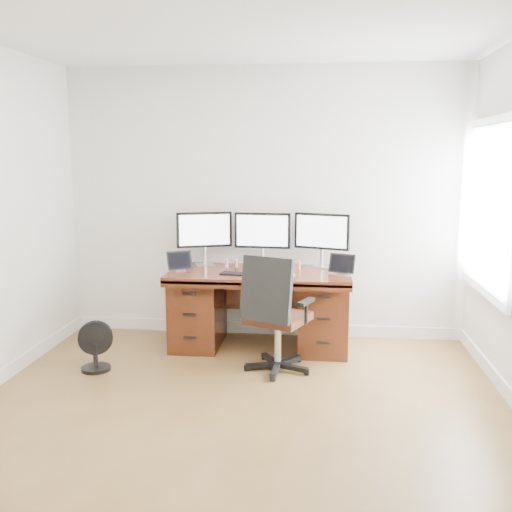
# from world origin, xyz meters

# --- Properties ---
(ground) EXTENTS (4.50, 4.50, 0.00)m
(ground) POSITION_xyz_m (0.00, 0.00, 0.00)
(ground) COLOR brown
(ground) RESTS_ON ground
(back_wall) EXTENTS (4.00, 0.10, 2.70)m
(back_wall) POSITION_xyz_m (0.00, 2.25, 1.35)
(back_wall) COLOR white
(back_wall) RESTS_ON ground
(desk) EXTENTS (1.70, 0.80, 0.75)m
(desk) POSITION_xyz_m (0.00, 1.83, 0.40)
(desk) COLOR #451C0D
(desk) RESTS_ON ground
(office_chair) EXTENTS (0.71, 0.71, 1.02)m
(office_chair) POSITION_xyz_m (0.20, 1.19, 0.34)
(office_chair) COLOR black
(office_chair) RESTS_ON ground
(floor_fan) EXTENTS (0.30, 0.25, 0.43)m
(floor_fan) POSITION_xyz_m (-1.34, 1.05, 0.21)
(floor_fan) COLOR black
(floor_fan) RESTS_ON ground
(monitor_left) EXTENTS (0.53, 0.23, 0.53)m
(monitor_left) POSITION_xyz_m (-0.58, 2.07, 1.09)
(monitor_left) COLOR silver
(monitor_left) RESTS_ON desk
(monitor_center) EXTENTS (0.55, 0.15, 0.53)m
(monitor_center) POSITION_xyz_m (-0.00, 2.07, 1.09)
(monitor_center) COLOR silver
(monitor_center) RESTS_ON desk
(monitor_right) EXTENTS (0.53, 0.21, 0.53)m
(monitor_right) POSITION_xyz_m (0.58, 2.07, 1.09)
(monitor_right) COLOR silver
(monitor_right) RESTS_ON desk
(tablet_left) EXTENTS (0.24, 0.18, 0.19)m
(tablet_left) POSITION_xyz_m (-0.76, 1.75, 0.84)
(tablet_left) COLOR silver
(tablet_left) RESTS_ON desk
(tablet_right) EXTENTS (0.25, 0.14, 0.19)m
(tablet_right) POSITION_xyz_m (0.77, 1.75, 0.84)
(tablet_right) COLOR silver
(tablet_right) RESTS_ON desk
(keyboard) EXTENTS (0.29, 0.21, 0.01)m
(keyboard) POSITION_xyz_m (0.05, 1.62, 0.76)
(keyboard) COLOR white
(keyboard) RESTS_ON desk
(trackpad) EXTENTS (0.13, 0.13, 0.01)m
(trackpad) POSITION_xyz_m (0.28, 1.64, 0.76)
(trackpad) COLOR #B5B8BC
(trackpad) RESTS_ON desk
(drawing_tablet) EXTENTS (0.24, 0.17, 0.01)m
(drawing_tablet) POSITION_xyz_m (-0.23, 1.66, 0.76)
(drawing_tablet) COLOR black
(drawing_tablet) RESTS_ON desk
(phone) EXTENTS (0.14, 0.09, 0.01)m
(phone) POSITION_xyz_m (-0.01, 1.80, 0.76)
(phone) COLOR black
(phone) RESTS_ON desk
(figurine_purple) EXTENTS (0.03, 0.03, 0.08)m
(figurine_purple) POSITION_xyz_m (-0.34, 1.95, 0.80)
(figurine_purple) COLOR #AF64D7
(figurine_purple) RESTS_ON desk
(figurine_brown) EXTENTS (0.03, 0.03, 0.08)m
(figurine_brown) POSITION_xyz_m (-0.24, 1.95, 0.80)
(figurine_brown) COLOR #904A43
(figurine_brown) RESTS_ON desk
(figurine_blue) EXTENTS (0.03, 0.03, 0.08)m
(figurine_blue) POSITION_xyz_m (-0.11, 1.95, 0.80)
(figurine_blue) COLOR #426FD6
(figurine_blue) RESTS_ON desk
(figurine_yellow) EXTENTS (0.03, 0.03, 0.08)m
(figurine_yellow) POSITION_xyz_m (0.13, 1.95, 0.80)
(figurine_yellow) COLOR #DDBE77
(figurine_yellow) RESTS_ON desk
(figurine_pink) EXTENTS (0.03, 0.03, 0.08)m
(figurine_pink) POSITION_xyz_m (0.22, 1.95, 0.80)
(figurine_pink) COLOR pink
(figurine_pink) RESTS_ON desk
(figurine_orange) EXTENTS (0.03, 0.03, 0.08)m
(figurine_orange) POSITION_xyz_m (0.37, 1.95, 0.80)
(figurine_orange) COLOR orange
(figurine_orange) RESTS_ON desk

